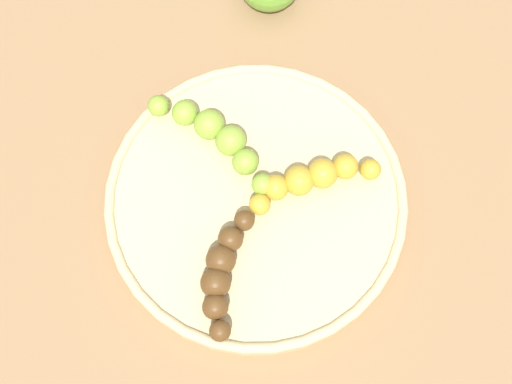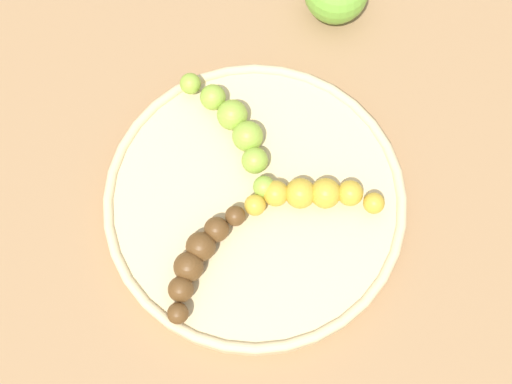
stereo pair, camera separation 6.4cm
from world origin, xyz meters
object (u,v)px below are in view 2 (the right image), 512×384
(fruit_bowl, at_px, (256,201))
(banana_overripe, at_px, (199,259))
(banana_spotted, at_px, (314,193))
(banana_green, at_px, (237,128))

(fruit_bowl, xyz_separation_m, banana_overripe, (0.05, 0.06, 0.02))
(fruit_bowl, xyz_separation_m, banana_spotted, (-0.05, 0.00, 0.02))
(banana_green, height_order, banana_spotted, banana_green)
(fruit_bowl, bearing_deg, banana_green, -74.98)
(banana_overripe, bearing_deg, fruit_bowl, -100.65)
(banana_spotted, bearing_deg, banana_overripe, 119.60)
(fruit_bowl, height_order, banana_overripe, banana_overripe)
(banana_green, relative_size, banana_overripe, 1.19)
(fruit_bowl, distance_m, banana_overripe, 0.08)
(fruit_bowl, bearing_deg, banana_spotted, 179.98)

